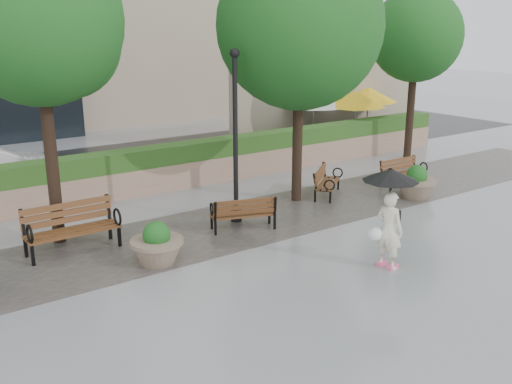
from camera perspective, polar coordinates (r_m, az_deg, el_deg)
ground at (r=12.27m, az=5.77°, el=-7.04°), size 100.00×100.00×0.00m
cobble_strip at (r=14.49m, az=-2.02°, el=-3.21°), size 28.00×3.20×0.01m
hedge_wall at (r=17.65m, az=-9.21°, el=2.39°), size 24.00×0.80×1.35m
cafe_wall at (r=25.22m, az=7.39°, el=9.69°), size 10.00×0.60×4.00m
cafe_hedge at (r=23.54m, az=9.97°, el=5.30°), size 8.00×0.50×0.90m
asphalt_street at (r=21.38m, az=-13.91°, el=2.73°), size 40.00×7.00×0.00m
bench_1 at (r=13.29m, az=-17.81°, el=-4.41°), size 2.02×0.80×1.08m
bench_2 at (r=14.02m, az=-1.29°, el=-2.82°), size 1.67×1.10×0.84m
bench_3 at (r=16.94m, az=7.11°, el=0.43°), size 1.60×1.44×0.83m
bench_4 at (r=18.51m, az=14.43°, el=1.40°), size 1.57×0.67×0.83m
planter_left at (r=12.20m, az=-9.86°, el=-5.47°), size 1.12×1.12×0.94m
planter_right at (r=17.22m, az=15.71°, el=0.67°), size 1.17×1.17×0.98m
lamppost at (r=14.18m, az=-2.06°, el=4.40°), size 0.28×0.28×4.34m
tree_0 at (r=13.35m, az=-20.43°, el=15.26°), size 3.68×3.62×6.77m
tree_1 at (r=15.91m, az=4.65°, el=15.79°), size 4.45×4.45×7.06m
tree_2 at (r=22.12m, az=15.80°, el=14.51°), size 3.42×3.31×6.16m
patio_umb_white at (r=23.36m, az=5.83°, el=9.20°), size 2.50×2.50×2.30m
patio_umb_yellow_a at (r=23.58m, az=9.85°, el=9.11°), size 2.50×2.50×2.30m
patio_umb_yellow_b at (r=25.27m, az=11.17°, el=9.51°), size 2.50×2.50×2.30m
pedestrian at (r=11.87m, az=13.20°, el=-1.63°), size 1.14×1.14×2.09m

